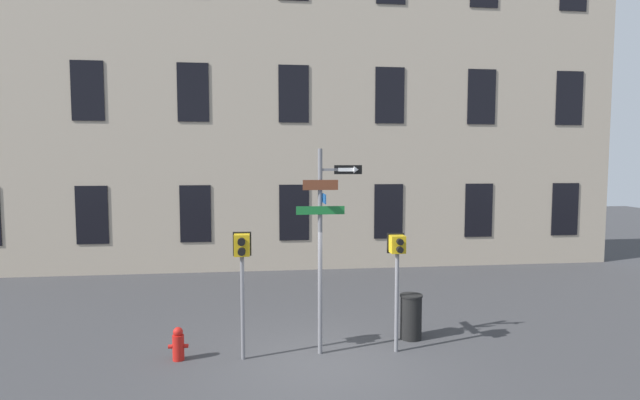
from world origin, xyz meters
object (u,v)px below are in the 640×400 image
object	(u,v)px
pedestrian_signal_left	(242,260)
fire_hydrant	(178,344)
pedestrian_signal_right	(397,261)
trash_bin	(411,317)
street_sign_pole	(323,233)

from	to	relation	value
pedestrian_signal_left	fire_hydrant	world-z (taller)	pedestrian_signal_left
pedestrian_signal_right	fire_hydrant	xyz separation A→B (m)	(-4.38, 0.09, -1.58)
fire_hydrant	trash_bin	distance (m)	4.94
street_sign_pole	trash_bin	distance (m)	2.90
fire_hydrant	trash_bin	size ratio (longest dim) A/B	0.67
street_sign_pole	pedestrian_signal_left	bearing A→B (deg)	-176.28
pedestrian_signal_left	pedestrian_signal_right	size ratio (longest dim) A/B	1.03
fire_hydrant	trash_bin	bearing A→B (deg)	7.10
street_sign_pole	pedestrian_signal_right	world-z (taller)	street_sign_pole
street_sign_pole	fire_hydrant	world-z (taller)	street_sign_pole
pedestrian_signal_right	fire_hydrant	size ratio (longest dim) A/B	3.69
pedestrian_signal_left	pedestrian_signal_right	bearing A→B (deg)	0.46
fire_hydrant	pedestrian_signal_left	bearing A→B (deg)	-5.04
pedestrian_signal_left	pedestrian_signal_right	xyz separation A→B (m)	(3.11, 0.02, -0.09)
pedestrian_signal_right	fire_hydrant	bearing A→B (deg)	178.86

